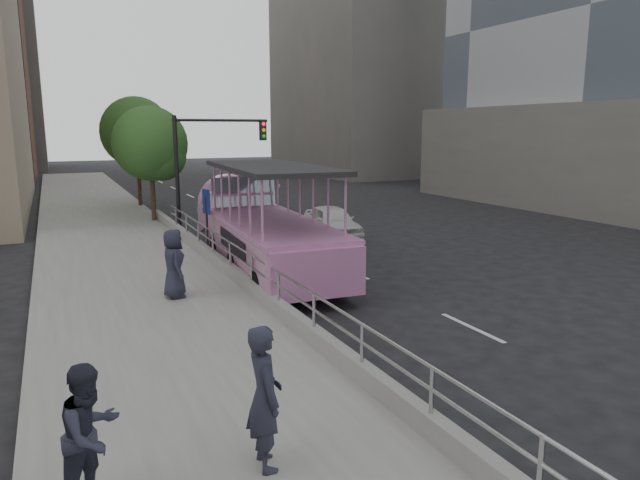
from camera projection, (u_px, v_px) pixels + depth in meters
ground at (391, 310)px, 14.87m from camera, size 160.00×160.00×0.00m
sidewalk at (117, 251)px, 21.32m from camera, size 5.50×80.00×0.30m
kerb_wall at (252, 287)px, 15.25m from camera, size 0.24×30.00×0.36m
guardrail at (251, 263)px, 15.12m from camera, size 0.07×22.00×0.71m
duck_boat at (260, 229)px, 19.19m from camera, size 3.26×10.80×3.54m
car at (332, 222)px, 24.66m from camera, size 2.06×4.22×1.39m
pedestrian_near at (264, 397)px, 7.29m from camera, size 0.50×0.73×1.92m
pedestrian_mid at (91, 434)px, 6.58m from camera, size 1.06×1.05×1.73m
pedestrian_far at (174, 264)px, 14.76m from camera, size 0.60×0.90×1.81m
parking_sign at (207, 217)px, 19.67m from camera, size 0.13×0.58×2.61m
traffic_signal at (204, 156)px, 24.59m from camera, size 4.20×0.32×5.20m
street_tree_near at (153, 146)px, 26.90m from camera, size 3.52×3.52×5.72m
street_tree_far at (138, 135)px, 32.22m from camera, size 3.97×3.97×6.45m
midrise_stone_a at (391, 19)px, 59.97m from camera, size 20.00×20.00×32.00m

